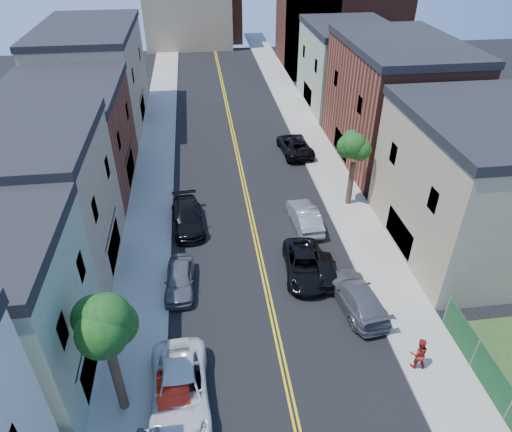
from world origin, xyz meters
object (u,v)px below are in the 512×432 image
object	(u,v)px
dark_car_right_far	(295,145)
pedestrian_right	(419,353)
black_car_left	(188,217)
black_car_right	(325,269)
white_pickup	(180,390)
silver_car_right	(305,217)
black_suv_lane	(304,265)
grey_car_right	(357,297)
red_sedan	(175,402)
grey_car_left	(180,279)

from	to	relation	value
dark_car_right_far	pedestrian_right	distance (m)	25.32
black_car_left	black_car_right	world-z (taller)	black_car_left
white_pickup	pedestrian_right	xyz separation A→B (m)	(11.95, 0.38, 0.27)
silver_car_right	black_suv_lane	size ratio (longest dim) A/B	0.91
dark_car_right_far	black_suv_lane	bearing A→B (deg)	76.23
grey_car_right	black_car_right	size ratio (longest dim) A/B	1.40
silver_car_right	dark_car_right_far	size ratio (longest dim) A/B	0.85
white_pickup	black_car_right	size ratio (longest dim) A/B	1.53
red_sedan	grey_car_right	bearing A→B (deg)	23.13
dark_car_right_far	silver_car_right	bearing A→B (deg)	77.71
grey_car_left	grey_car_right	bearing A→B (deg)	-13.32
grey_car_right	dark_car_right_far	size ratio (longest dim) A/B	0.96
white_pickup	black_car_right	world-z (taller)	white_pickup
red_sedan	black_car_right	size ratio (longest dim) A/B	1.08
white_pickup	dark_car_right_far	size ratio (longest dim) A/B	1.04
red_sedan	silver_car_right	bearing A→B (deg)	52.13
white_pickup	grey_car_right	bearing A→B (deg)	24.34
white_pickup	pedestrian_right	bearing A→B (deg)	0.24
silver_car_right	red_sedan	bearing A→B (deg)	53.17
black_car_right	red_sedan	bearing A→B (deg)	47.06
grey_car_left	silver_car_right	xyz separation A→B (m)	(9.12, 5.63, 0.06)
dark_car_right_far	black_suv_lane	size ratio (longest dim) A/B	1.07
black_car_left	black_suv_lane	size ratio (longest dim) A/B	1.02
grey_car_right	dark_car_right_far	xyz separation A→B (m)	(0.47, 20.68, 0.00)
black_car_left	pedestrian_right	xyz separation A→B (m)	(11.49, -14.24, 0.31)
white_pickup	dark_car_right_far	xyz separation A→B (m)	(10.75, 25.67, -0.04)
black_car_right	pedestrian_right	world-z (taller)	pedestrian_right
red_sedan	silver_car_right	xyz separation A→B (m)	(9.30, 14.07, 0.10)
dark_car_right_far	black_car_right	bearing A→B (deg)	80.29
red_sedan	black_suv_lane	world-z (taller)	black_suv_lane
white_pickup	grey_car_left	bearing A→B (deg)	88.94
grey_car_right	pedestrian_right	world-z (taller)	pedestrian_right
dark_car_right_far	black_suv_lane	distance (m)	17.65
black_car_right	silver_car_right	distance (m)	5.83
dark_car_right_far	black_suv_lane	xyz separation A→B (m)	(-2.90, -17.41, -0.05)
white_pickup	black_car_right	xyz separation A→B (m)	(9.05, 7.75, -0.16)
black_car_right	white_pickup	bearing A→B (deg)	46.09
silver_car_right	pedestrian_right	bearing A→B (deg)	99.03
dark_car_right_far	grey_car_right	bearing A→B (deg)	84.40
grey_car_right	dark_car_right_far	distance (m)	20.68
black_car_right	black_suv_lane	distance (m)	1.31
grey_car_right	pedestrian_right	distance (m)	4.92
red_sedan	pedestrian_right	world-z (taller)	pedestrian_right
red_sedan	black_suv_lane	xyz separation A→B (m)	(8.10, 8.76, 0.04)
black_suv_lane	black_car_right	bearing A→B (deg)	-17.84
red_sedan	pedestrian_right	xyz separation A→B (m)	(12.20, 0.88, 0.40)
grey_car_right	pedestrian_right	xyz separation A→B (m)	(1.67, -4.61, 0.31)
black_car_right	black_suv_lane	xyz separation A→B (m)	(-1.20, 0.52, 0.07)
grey_car_left	grey_car_right	xyz separation A→B (m)	(10.35, -2.96, 0.05)
black_car_left	dark_car_right_far	distance (m)	15.10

